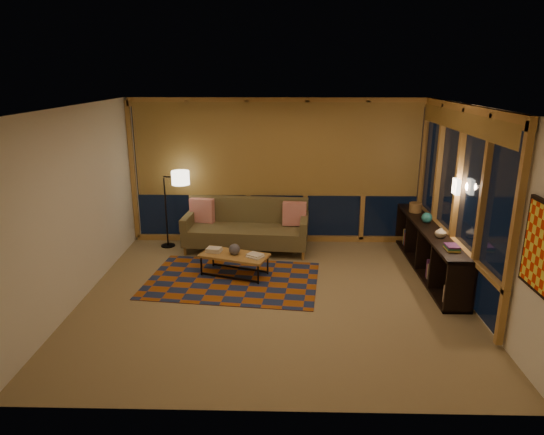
{
  "coord_description": "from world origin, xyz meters",
  "views": [
    {
      "loc": [
        0.13,
        -6.42,
        3.13
      ],
      "look_at": [
        -0.04,
        0.63,
        1.01
      ],
      "focal_mm": 32.0,
      "sensor_mm": 36.0,
      "label": 1
    }
  ],
  "objects_px": {
    "sofa": "(246,227)",
    "coffee_table": "(235,265)",
    "floor_lamp": "(166,209)",
    "bookshelf": "(429,250)"
  },
  "relations": [
    {
      "from": "sofa",
      "to": "coffee_table",
      "type": "relative_size",
      "value": 2.07
    },
    {
      "from": "coffee_table",
      "to": "floor_lamp",
      "type": "bearing_deg",
      "value": 155.33
    },
    {
      "from": "sofa",
      "to": "floor_lamp",
      "type": "xyz_separation_m",
      "value": [
        -1.49,
        0.18,
        0.28
      ]
    },
    {
      "from": "sofa",
      "to": "floor_lamp",
      "type": "height_order",
      "value": "floor_lamp"
    },
    {
      "from": "floor_lamp",
      "to": "coffee_table",
      "type": "bearing_deg",
      "value": -27.8
    },
    {
      "from": "bookshelf",
      "to": "sofa",
      "type": "bearing_deg",
      "value": 163.54
    },
    {
      "from": "floor_lamp",
      "to": "bookshelf",
      "type": "height_order",
      "value": "floor_lamp"
    },
    {
      "from": "coffee_table",
      "to": "bookshelf",
      "type": "height_order",
      "value": "bookshelf"
    },
    {
      "from": "coffee_table",
      "to": "bookshelf",
      "type": "xyz_separation_m",
      "value": [
        3.14,
        0.25,
        0.2
      ]
    },
    {
      "from": "coffee_table",
      "to": "floor_lamp",
      "type": "height_order",
      "value": "floor_lamp"
    }
  ]
}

